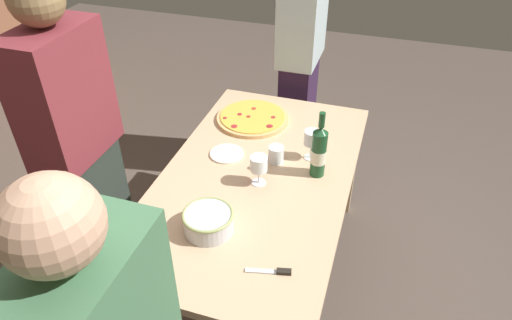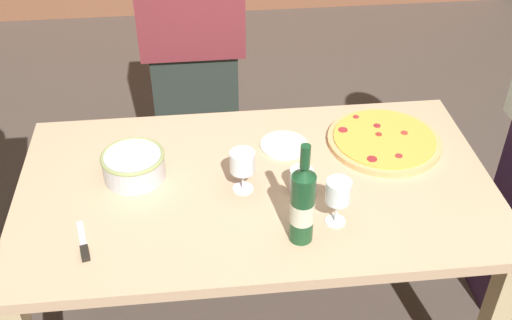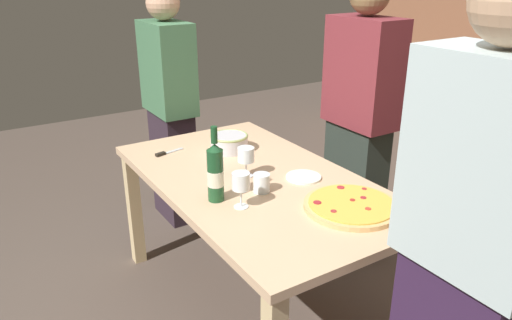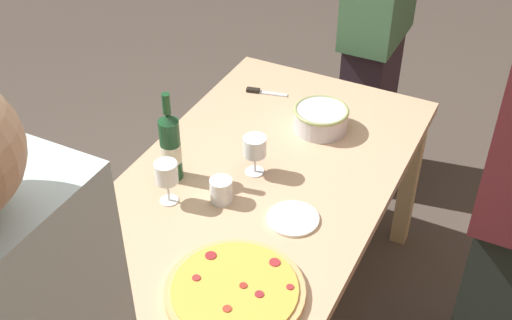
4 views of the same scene
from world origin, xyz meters
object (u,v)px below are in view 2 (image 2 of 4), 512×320
wine_bottle (302,204)px  side_plate (284,145)px  wine_glass_near_pizza (243,164)px  person_guest_left (193,44)px  serving_bowl (134,165)px  cup_amber (301,181)px  pizza (384,140)px  wine_glass_by_bottle (338,194)px  dining_table (256,203)px  pizza_knife (84,246)px

wine_bottle → side_plate: wine_bottle is taller
wine_glass_near_pizza → side_plate: size_ratio=0.86×
person_guest_left → wine_bottle: bearing=2.2°
serving_bowl → wine_bottle: (0.51, -0.36, 0.08)m
person_guest_left → cup_amber: bearing=7.5°
pizza → wine_glass_by_bottle: wine_glass_by_bottle is taller
wine_glass_near_pizza → person_guest_left: (-0.14, 0.88, -0.00)m
dining_table → wine_glass_by_bottle: bearing=-44.1°
pizza → pizza_knife: pizza is taller
wine_bottle → side_plate: 0.49m
pizza → side_plate: pizza is taller
wine_glass_by_bottle → side_plate: size_ratio=0.92×
dining_table → cup_amber: (0.14, -0.06, 0.14)m
wine_glass_near_pizza → wine_glass_by_bottle: bearing=-34.9°
side_plate → person_guest_left: (-0.31, 0.65, 0.10)m
wine_glass_by_bottle → serving_bowl: bearing=154.8°
pizza → side_plate: bearing=176.7°
wine_bottle → serving_bowl: bearing=145.2°
wine_glass_by_bottle → pizza_knife: 0.78m
cup_amber → side_plate: (-0.02, 0.26, -0.04)m
side_plate → serving_bowl: bearing=-167.3°
serving_bowl → side_plate: bearing=12.7°
serving_bowl → person_guest_left: person_guest_left is taller
serving_bowl → pizza_knife: (-0.14, -0.33, -0.04)m
serving_bowl → side_plate: 0.55m
wine_glass_by_bottle → person_guest_left: 1.14m
wine_glass_by_bottle → person_guest_left: (-0.41, 1.07, -0.01)m
wine_glass_by_bottle → cup_amber: bearing=117.5°
wine_glass_near_pizza → person_guest_left: bearing=98.9°
wine_bottle → wine_glass_by_bottle: 0.13m
pizza → pizza_knife: bearing=-157.7°
wine_glass_near_pizza → wine_glass_by_bottle: wine_glass_by_bottle is taller
wine_glass_by_bottle → cup_amber: size_ratio=1.83×
wine_bottle → pizza_knife: size_ratio=1.93×
wine_glass_near_pizza → wine_bottle: bearing=-58.4°
serving_bowl → person_guest_left: size_ratio=0.13×
pizza → side_plate: 0.37m
pizza → wine_glass_near_pizza: (-0.54, -0.21, 0.09)m
dining_table → pizza_knife: pizza_knife is taller
serving_bowl → wine_glass_near_pizza: size_ratio=1.43×
wine_glass_by_bottle → wine_glass_near_pizza: bearing=145.1°
dining_table → wine_glass_near_pizza: (-0.05, -0.03, 0.20)m
pizza → wine_bottle: bearing=-130.2°
pizza_knife → wine_glass_by_bottle: bearing=2.2°
wine_glass_by_bottle → cup_amber: (-0.08, 0.16, -0.07)m
pizza → wine_glass_by_bottle: 0.49m
side_plate → person_guest_left: 0.73m
serving_bowl → cup_amber: 0.57m
dining_table → serving_bowl: (-0.41, 0.08, 0.14)m
cup_amber → side_plate: bearing=94.2°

